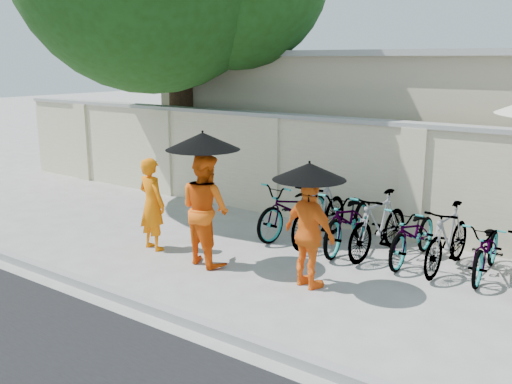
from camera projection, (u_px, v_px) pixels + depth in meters
The scene contains 16 objects.
ground at pixel (211, 266), 8.87m from camera, with size 80.00×80.00×0.00m, color #AFADAA.
kerb at pixel (127, 299), 7.51m from camera, with size 40.00×0.16×0.12m, color gray.
compound_wall at pixel (363, 177), 10.59m from camera, with size 20.00×0.30×2.00m, color beige.
building_behind at pixel (478, 129), 12.87m from camera, with size 14.00×6.00×3.20m, color tan.
monk_left at pixel (152, 204), 9.51m from camera, with size 0.57×0.37×1.57m, color orange.
monk_center at pixel (205, 209), 8.82m from camera, with size 0.86×0.67×1.76m, color #FD600E.
parasol_center at pixel (203, 141), 8.49m from camera, with size 1.13×1.13×1.08m.
monk_right at pixel (310, 234), 7.89m from camera, with size 0.92×0.38×1.57m, color orange.
parasol_right at pixel (309, 171), 7.61m from camera, with size 1.00×1.00×0.91m.
bike_0 at pixel (294, 209), 10.29m from camera, with size 0.67×1.93×1.01m, color gray.
bike_1 at pixel (320, 212), 9.90m from camera, with size 0.52×1.86×1.12m, color gray.
bike_2 at pixel (348, 219), 9.59m from camera, with size 0.68×1.96×1.03m, color gray.
bike_3 at pixel (378, 224), 9.23m from camera, with size 0.50×1.77×1.07m, color gray.
bike_4 at pixel (414, 233), 8.99m from camera, with size 0.61×1.75×0.92m, color gray.
bike_5 at pixel (447, 238), 8.58m from camera, with size 0.48×1.71×1.03m, color gray.
bike_6 at pixel (487, 248), 8.35m from camera, with size 0.58×1.66×0.87m, color gray.
Camera 1 is at (5.49, -6.36, 3.14)m, focal length 40.00 mm.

